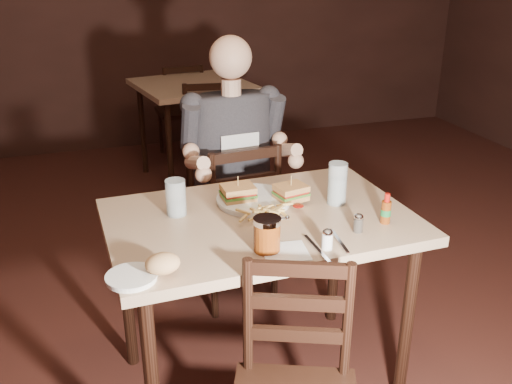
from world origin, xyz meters
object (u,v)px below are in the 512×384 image
object	(u,v)px
bg_table	(193,95)
hot_sauce	(386,208)
bg_chair_far	(181,111)
main_table	(260,238)
dinner_plate	(254,201)
diner	(235,135)
side_plate	(132,278)
bg_chair_near	(211,149)
glass_right	(337,184)
syrup_dispenser	(267,234)
glass_left	(176,197)
chair_far	(233,220)

from	to	relation	value
bg_table	hot_sauce	world-z (taller)	hot_sauce
bg_chair_far	hot_sauce	bearing A→B (deg)	90.92
main_table	dinner_plate	bearing A→B (deg)	82.44
diner	side_plate	bearing A→B (deg)	-127.40
bg_chair_near	dinner_plate	bearing A→B (deg)	-89.00
glass_right	side_plate	size ratio (longest dim) A/B	1.09
diner	glass_right	distance (m)	0.66
bg_table	syrup_dispenser	distance (m)	2.68
bg_table	bg_chair_near	world-z (taller)	bg_chair_near
glass_right	side_plate	bearing A→B (deg)	-158.53
main_table	bg_table	world-z (taller)	same
bg_table	diner	size ratio (longest dim) A/B	1.03
bg_chair_far	hot_sauce	size ratio (longest dim) A/B	7.16
bg_chair_far	glass_right	world-z (taller)	glass_right
diner	glass_right	bearing A→B (deg)	-73.59
diner	glass_left	distance (m)	0.64
bg_chair_near	glass_left	size ratio (longest dim) A/B	6.10
glass_left	hot_sauce	world-z (taller)	glass_left
side_plate	chair_far	bearing A→B (deg)	59.02
glass_right	syrup_dispenser	distance (m)	0.48
bg_chair_far	glass_left	distance (m)	2.92
bg_chair_far	glass_right	size ratio (longest dim) A/B	4.96
main_table	chair_far	world-z (taller)	chair_far
chair_far	main_table	bearing A→B (deg)	78.20
main_table	bg_table	size ratio (longest dim) A/B	1.24
dinner_plate	bg_table	bearing A→B (deg)	83.98
hot_sauce	bg_chair_near	bearing A→B (deg)	94.49
bg_chair_far	bg_chair_near	size ratio (longest dim) A/B	0.98
dinner_plate	side_plate	size ratio (longest dim) A/B	1.88
bg_table	glass_right	distance (m)	2.39
main_table	side_plate	world-z (taller)	side_plate
bg_table	diner	distance (m)	1.79
bg_chair_far	side_plate	world-z (taller)	bg_chair_far
chair_far	hot_sauce	bearing A→B (deg)	106.09
diner	hot_sauce	distance (m)	0.89
bg_chair_near	hot_sauce	bearing A→B (deg)	-76.60
bg_chair_near	side_plate	world-z (taller)	bg_chair_near
glass_left	diner	bearing A→B (deg)	53.90
bg_table	syrup_dispenser	bearing A→B (deg)	-96.82
syrup_dispenser	glass_left	bearing A→B (deg)	120.09
diner	glass_right	world-z (taller)	diner
syrup_dispenser	dinner_plate	bearing A→B (deg)	76.70
bg_chair_far	syrup_dispenser	distance (m)	3.25
main_table	bg_chair_far	world-z (taller)	bg_chair_far
diner	glass_left	world-z (taller)	diner
bg_chair_near	glass_right	xyz separation A→B (m)	(0.07, -1.83, 0.43)
side_plate	glass_left	bearing A→B (deg)	62.65
main_table	bg_chair_far	distance (m)	2.98
bg_chair_far	bg_chair_near	distance (m)	1.10
main_table	dinner_plate	distance (m)	0.16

